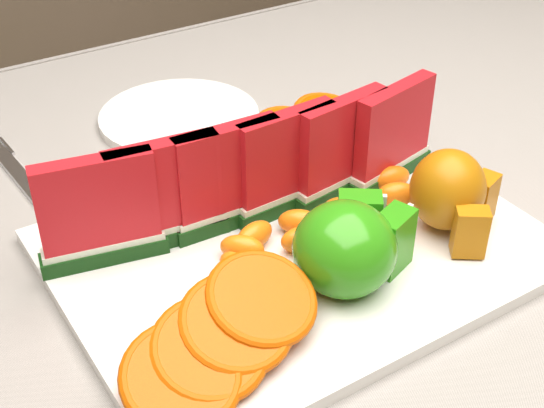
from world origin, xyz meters
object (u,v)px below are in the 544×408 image
(apple_cluster, at_px, (350,246))
(side_plate, at_px, (179,117))
(platter, at_px, (298,249))
(pear_cluster, at_px, (451,193))
(fork, at_px, (26,182))

(apple_cluster, relative_size, side_plate, 0.53)
(platter, distance_m, side_plate, 0.27)
(pear_cluster, relative_size, side_plate, 0.45)
(apple_cluster, distance_m, pear_cluster, 0.11)
(pear_cluster, distance_m, fork, 0.41)
(pear_cluster, height_order, fork, pear_cluster)
(pear_cluster, bearing_deg, platter, 156.98)
(pear_cluster, bearing_deg, side_plate, 106.92)
(apple_cluster, relative_size, fork, 0.58)
(fork, bearing_deg, side_plate, 10.78)
(side_plate, height_order, fork, side_plate)
(platter, height_order, pear_cluster, pear_cluster)
(fork, bearing_deg, pear_cluster, -45.26)
(apple_cluster, xyz_separation_m, fork, (-0.17, 0.30, -0.04))
(apple_cluster, bearing_deg, side_plate, 87.44)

